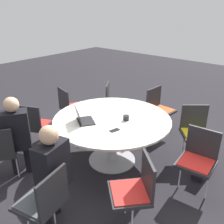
# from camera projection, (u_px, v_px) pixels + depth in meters

# --- Properties ---
(ground_plane) EXTENTS (16.00, 16.00, 0.00)m
(ground_plane) POSITION_uv_depth(u_px,v_px,m) (112.00, 160.00, 4.04)
(ground_plane) COLOR black
(conference_table) EXTENTS (1.76, 1.76, 0.75)m
(conference_table) POSITION_uv_depth(u_px,v_px,m) (112.00, 126.00, 3.79)
(conference_table) COLOR #B7B7BC
(conference_table) RESTS_ON ground_plane
(chair_1) EXTENTS (0.52, 0.51, 0.88)m
(chair_1) POSITION_uv_depth(u_px,v_px,m) (44.00, 199.00, 2.49)
(chair_1) COLOR #262628
(chair_1) RESTS_ON ground_plane
(chair_2) EXTENTS (0.61, 0.61, 0.88)m
(chair_2) POSITION_uv_depth(u_px,v_px,m) (136.00, 187.00, 2.65)
(chair_2) COLOR #262628
(chair_2) RESTS_ON ground_plane
(chair_3) EXTENTS (0.46, 0.47, 0.88)m
(chair_3) POSITION_uv_depth(u_px,v_px,m) (198.00, 157.00, 3.18)
(chair_3) COLOR #262628
(chair_3) RESTS_ON ground_plane
(chair_4) EXTENTS (0.61, 0.61, 0.88)m
(chair_4) POSITION_uv_depth(u_px,v_px,m) (195.00, 129.00, 3.89)
(chair_4) COLOR #262628
(chair_4) RESTS_ON ground_plane
(chair_5) EXTENTS (0.48, 0.46, 0.88)m
(chair_5) POSITION_uv_depth(u_px,v_px,m) (159.00, 107.00, 4.71)
(chair_5) COLOR #262628
(chair_5) RESTS_ON ground_plane
(chair_6) EXTENTS (0.60, 0.60, 0.88)m
(chair_6) POSITION_uv_depth(u_px,v_px,m) (114.00, 100.00, 5.02)
(chair_6) COLOR #262628
(chair_6) RESTS_ON ground_plane
(chair_7) EXTENTS (0.52, 0.53, 0.88)m
(chair_7) POSITION_uv_depth(u_px,v_px,m) (70.00, 105.00, 4.77)
(chair_7) COLOR #262628
(chair_7) RESTS_ON ground_plane
(chair_8) EXTENTS (0.57, 0.58, 0.88)m
(chair_8) POSITION_uv_depth(u_px,v_px,m) (34.00, 123.00, 4.07)
(chair_8) COLOR #262628
(chair_8) RESTS_ON ground_plane
(person_0) EXTENTS (0.42, 0.38, 1.23)m
(person_0) POSITION_uv_depth(u_px,v_px,m) (16.00, 132.00, 3.39)
(person_0) COLOR black
(person_0) RESTS_ON ground_plane
(person_1) EXTENTS (0.40, 0.32, 1.23)m
(person_1) POSITION_uv_depth(u_px,v_px,m) (52.00, 168.00, 2.64)
(person_1) COLOR black
(person_1) RESTS_ON ground_plane
(laptop) EXTENTS (0.37, 0.39, 0.21)m
(laptop) POSITION_uv_depth(u_px,v_px,m) (83.00, 119.00, 3.59)
(laptop) COLOR #232326
(laptop) RESTS_ON conference_table
(coffee_cup) EXTENTS (0.09, 0.09, 0.08)m
(coffee_cup) POSITION_uv_depth(u_px,v_px,m) (126.00, 118.00, 3.65)
(coffee_cup) COLOR black
(coffee_cup) RESTS_ON conference_table
(cell_phone) EXTENTS (0.15, 0.10, 0.01)m
(cell_phone) POSITION_uv_depth(u_px,v_px,m) (115.00, 130.00, 3.37)
(cell_phone) COLOR black
(cell_phone) RESTS_ON conference_table
(handbag) EXTENTS (0.36, 0.16, 0.28)m
(handbag) POSITION_uv_depth(u_px,v_px,m) (202.00, 167.00, 3.62)
(handbag) COLOR black
(handbag) RESTS_ON ground_plane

